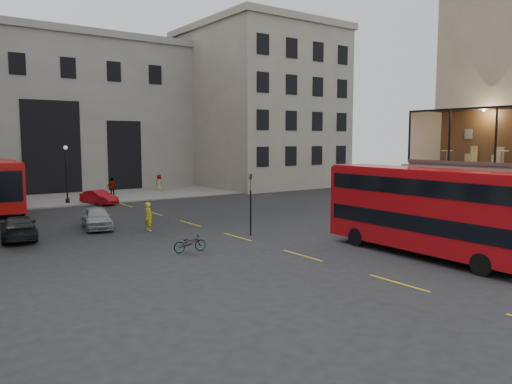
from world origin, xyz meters
TOP-DOWN VIEW (x-y plane):
  - ground at (0.00, 0.00)m, footprint 140.00×140.00m
  - host_frontage at (6.50, 0.00)m, footprint 3.00×11.00m
  - cafe_floor at (6.50, 0.00)m, footprint 3.00×10.00m
  - gateway at (-5.00, 47.99)m, footprint 35.00×10.60m
  - building_right at (20.00, 39.97)m, footprint 16.60×18.60m
  - pavement_far at (-6.00, 38.00)m, footprint 40.00×12.00m
  - traffic_light_near at (-1.00, 12.00)m, footprint 0.16×0.20m
  - street_lamp_b at (-6.00, 34.00)m, footprint 0.36×0.36m
  - bus_near at (3.09, 2.49)m, footprint 2.81×11.17m
  - bus_far at (-11.60, 32.43)m, footprint 3.13×10.62m
  - car_a at (-7.94, 19.85)m, footprint 2.49×4.49m
  - car_b at (-3.78, 31.97)m, footprint 2.61×4.15m
  - car_c at (-12.87, 19.01)m, footprint 2.61×5.03m
  - bicycle at (-6.20, 10.18)m, footprint 1.83×0.85m
  - cyclist at (-5.48, 17.09)m, footprint 0.46×0.69m
  - pedestrian_c at (-0.74, 36.94)m, footprint 1.17×0.52m
  - pedestrian_d at (5.55, 39.34)m, footprint 1.04×1.11m
  - cafe_table_mid at (5.42, -0.10)m, footprint 0.62×0.62m
  - cafe_table_far at (5.48, 2.91)m, footprint 0.58×0.58m
  - cafe_chair_c at (7.41, 1.16)m, footprint 0.47×0.47m
  - cafe_chair_d at (7.67, 2.82)m, footprint 0.56×0.56m

SIDE VIEW (x-z plane):
  - ground at x=0.00m, z-range 0.00..0.00m
  - pavement_far at x=-6.00m, z-range 0.00..0.12m
  - bicycle at x=-6.20m, z-range 0.00..0.93m
  - car_b at x=-3.78m, z-range 0.00..1.29m
  - car_c at x=-12.87m, z-range 0.00..1.39m
  - car_a at x=-7.94m, z-range 0.00..1.44m
  - cyclist at x=-5.48m, z-range 0.00..1.86m
  - pedestrian_d at x=5.55m, z-range 0.00..1.90m
  - pedestrian_c at x=-0.74m, z-range 0.00..1.98m
  - host_frontage at x=6.50m, z-range 0.00..4.50m
  - bus_far at x=-11.60m, z-range 0.26..4.44m
  - street_lamp_b at x=-6.00m, z-range -0.27..5.06m
  - traffic_light_near at x=-1.00m, z-range 0.52..4.32m
  - bus_near at x=3.09m, z-range 0.27..4.71m
  - cafe_floor at x=6.50m, z-range 4.50..4.60m
  - cafe_chair_c at x=7.41m, z-range 4.42..5.33m
  - cafe_chair_d at x=7.67m, z-range 4.42..5.36m
  - cafe_table_far at x=5.48m, z-range 4.72..5.44m
  - cafe_table_mid at x=5.42m, z-range 4.72..5.49m
  - gateway at x=-5.00m, z-range 0.39..18.39m
  - building_right at x=20.00m, z-range 0.39..20.39m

